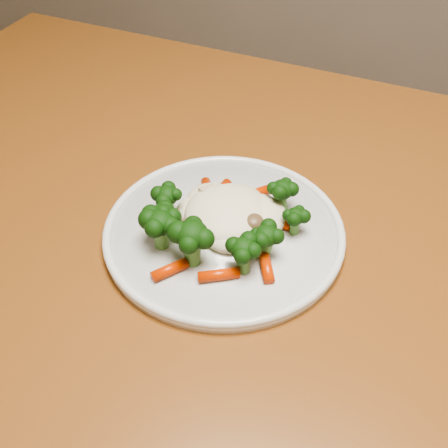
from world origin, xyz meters
name	(u,v)px	position (x,y,z in m)	size (l,w,h in m)	color
dining_table	(214,260)	(0.22, -0.14, 0.64)	(1.18, 0.84, 0.75)	brown
plate	(224,233)	(0.25, -0.19, 0.76)	(0.27, 0.27, 0.01)	silver
meal	(218,219)	(0.25, -0.20, 0.78)	(0.18, 0.18, 0.05)	#F6E9C5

